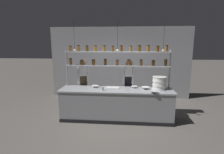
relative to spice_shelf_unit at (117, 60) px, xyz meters
The scene contains 14 objects.
ground_plane 1.78m from the spice_shelf_unit, 88.61° to the right, with size 40.00×40.00×0.00m, color #5B5651.
back_wall 1.94m from the spice_shelf_unit, 89.76° to the left, with size 5.67×0.12×2.87m, color #939399.
prep_counter 1.33m from the spice_shelf_unit, 88.62° to the right, with size 3.27×0.76×0.92m.
spice_shelf_unit is the anchor object (origin of this frame).
chef_left 1.34m from the spice_shelf_unit, 168.71° to the left, with size 0.40×0.33×1.74m.
chef_center 0.85m from the spice_shelf_unit, 31.85° to the left, with size 0.39×0.32×1.74m.
container_stack 1.42m from the spice_shelf_unit, ahead, with size 0.40×0.40×0.37m.
cutting_board 0.85m from the spice_shelf_unit, 115.10° to the right, with size 0.40×0.26×0.02m.
prep_bowl_near_left 1.04m from the spice_shelf_unit, 165.15° to the right, with size 0.21×0.21×0.06m.
prep_bowl_center_front 1.19m from the spice_shelf_unit, 15.97° to the right, with size 0.24×0.24×0.07m.
prep_bowl_center_back 1.46m from the spice_shelf_unit, 31.78° to the right, with size 0.24×0.24×0.07m.
prep_bowl_near_right 0.97m from the spice_shelf_unit, 12.64° to the right, with size 0.19×0.19×0.05m.
serving_cup_front 1.00m from the spice_shelf_unit, 126.37° to the right, with size 0.07×0.07×0.10m.
pendant_light_row 0.47m from the spice_shelf_unit, 81.96° to the right, with size 2.53×0.07×0.83m.
Camera 1 is at (0.31, -4.89, 2.23)m, focal length 28.00 mm.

